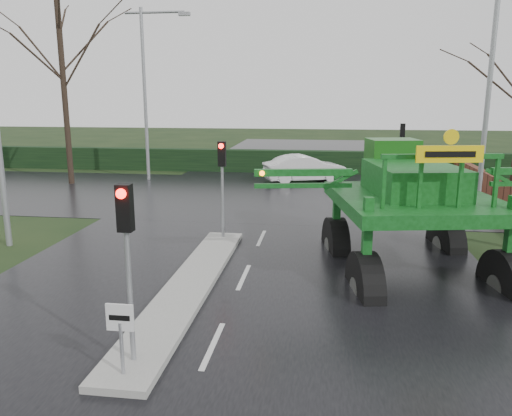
# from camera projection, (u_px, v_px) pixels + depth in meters

# --- Properties ---
(ground) EXTENTS (140.00, 140.00, 0.00)m
(ground) POSITION_uv_depth(u_px,v_px,m) (213.00, 346.00, 10.25)
(ground) COLOR black
(ground) RESTS_ON ground
(road_main) EXTENTS (14.00, 80.00, 0.02)m
(road_main) POSITION_uv_depth(u_px,v_px,m) (268.00, 225.00, 19.92)
(road_main) COLOR black
(road_main) RESTS_ON ground
(road_cross) EXTENTS (80.00, 12.00, 0.02)m
(road_cross) POSITION_uv_depth(u_px,v_px,m) (281.00, 196.00, 25.72)
(road_cross) COLOR black
(road_cross) RESTS_ON ground
(median_island) EXTENTS (1.20, 10.00, 0.16)m
(median_island) POSITION_uv_depth(u_px,v_px,m) (190.00, 286.00, 13.30)
(median_island) COLOR gray
(median_island) RESTS_ON ground
(hedge_row) EXTENTS (44.00, 0.90, 1.50)m
(hedge_row) POSITION_uv_depth(u_px,v_px,m) (291.00, 162.00, 33.29)
(hedge_row) COLOR black
(hedge_row) RESTS_ON ground
(brick_wall) EXTENTS (0.40, 20.00, 1.20)m
(brick_wall) POSITION_uv_depth(u_px,v_px,m) (496.00, 189.00, 24.20)
(brick_wall) COLOR #592D1E
(brick_wall) RESTS_ON ground
(keep_left_sign) EXTENTS (0.50, 0.07, 1.35)m
(keep_left_sign) POSITION_uv_depth(u_px,v_px,m) (120.00, 328.00, 8.74)
(keep_left_sign) COLOR gray
(keep_left_sign) RESTS_ON ground
(traffic_signal_near) EXTENTS (0.26, 0.33, 3.52)m
(traffic_signal_near) POSITION_uv_depth(u_px,v_px,m) (126.00, 236.00, 8.88)
(traffic_signal_near) COLOR gray
(traffic_signal_near) RESTS_ON ground
(traffic_signal_mid) EXTENTS (0.26, 0.33, 3.52)m
(traffic_signal_mid) POSITION_uv_depth(u_px,v_px,m) (222.00, 169.00, 17.10)
(traffic_signal_mid) COLOR gray
(traffic_signal_mid) RESTS_ON ground
(traffic_signal_far) EXTENTS (0.26, 0.33, 3.52)m
(traffic_signal_far) POSITION_uv_depth(u_px,v_px,m) (402.00, 140.00, 28.17)
(traffic_signal_far) COLOR gray
(traffic_signal_far) RESTS_ON ground
(street_light_right) EXTENTS (3.85, 0.30, 10.00)m
(street_light_right) POSITION_uv_depth(u_px,v_px,m) (482.00, 71.00, 19.46)
(street_light_right) COLOR gray
(street_light_right) RESTS_ON ground
(street_light_left_far) EXTENTS (3.85, 0.30, 10.00)m
(street_light_left_far) POSITION_uv_depth(u_px,v_px,m) (149.00, 79.00, 29.35)
(street_light_left_far) COLOR gray
(street_light_left_far) RESTS_ON ground
(tree_left_far) EXTENTS (7.70, 7.70, 13.26)m
(tree_left_far) POSITION_uv_depth(u_px,v_px,m) (61.00, 57.00, 27.73)
(tree_left_far) COLOR black
(tree_left_far) RESTS_ON ground
(crop_sprayer) EXTENTS (9.35, 6.59, 5.30)m
(crop_sprayer) POSITION_uv_depth(u_px,v_px,m) (366.00, 196.00, 12.84)
(crop_sprayer) COLOR black
(crop_sprayer) RESTS_ON ground
(white_sedan) EXTENTS (5.16, 3.38, 1.61)m
(white_sedan) POSITION_uv_depth(u_px,v_px,m) (304.00, 182.00, 29.82)
(white_sedan) COLOR white
(white_sedan) RESTS_ON ground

